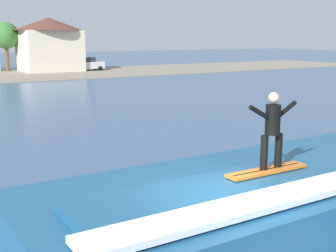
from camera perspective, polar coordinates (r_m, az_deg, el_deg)
wave_crest at (r=10.28m, az=11.97°, el=-9.61°), size 10.74×4.28×1.49m
surfboard at (r=9.81m, az=12.63°, el=-5.60°), size 2.04×0.41×0.06m
surfer at (r=9.69m, az=13.29°, el=-0.01°), size 1.34×0.32×1.66m
car_far_shore at (r=59.86m, az=-10.35°, el=7.85°), size 4.18×2.04×1.86m
house_gabled_white at (r=60.33m, az=-15.01°, el=10.38°), size 8.89×8.89×6.88m
tree_short_bushy at (r=61.61m, az=-20.16°, el=10.82°), size 3.39×3.39×6.32m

